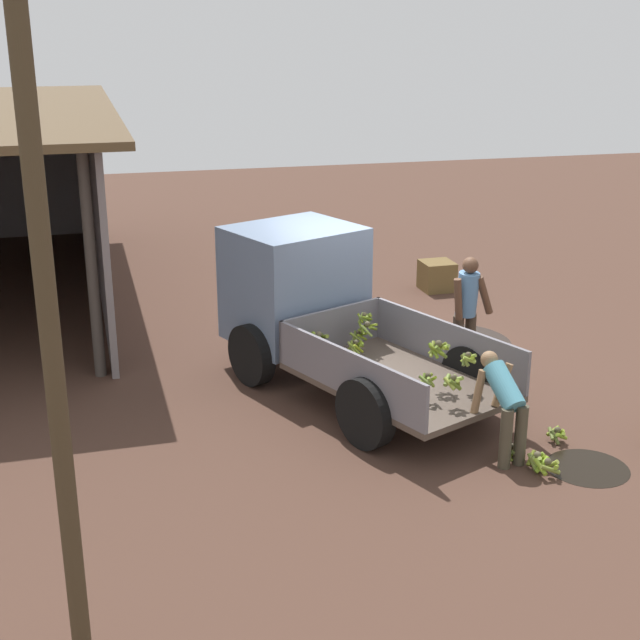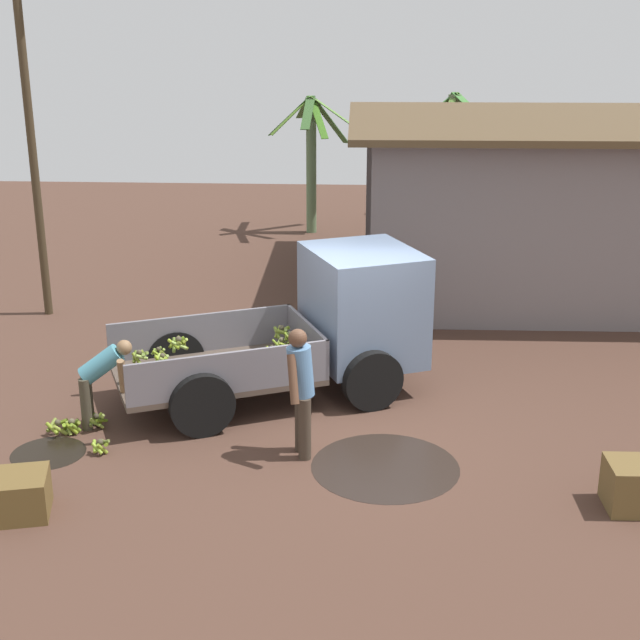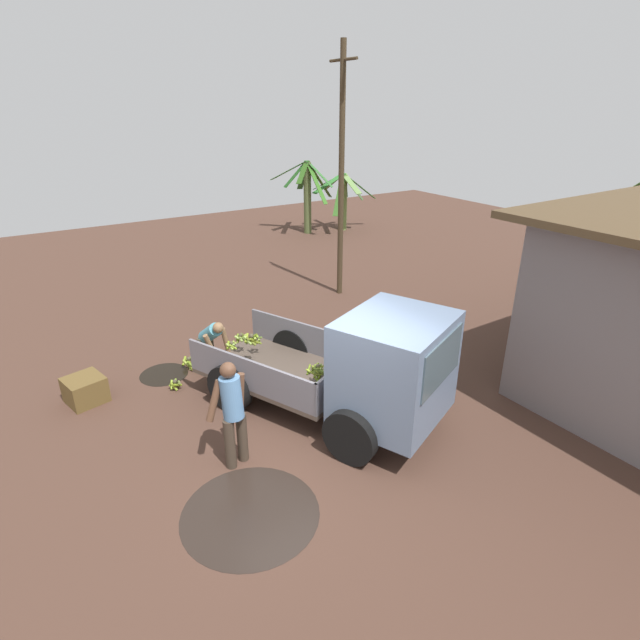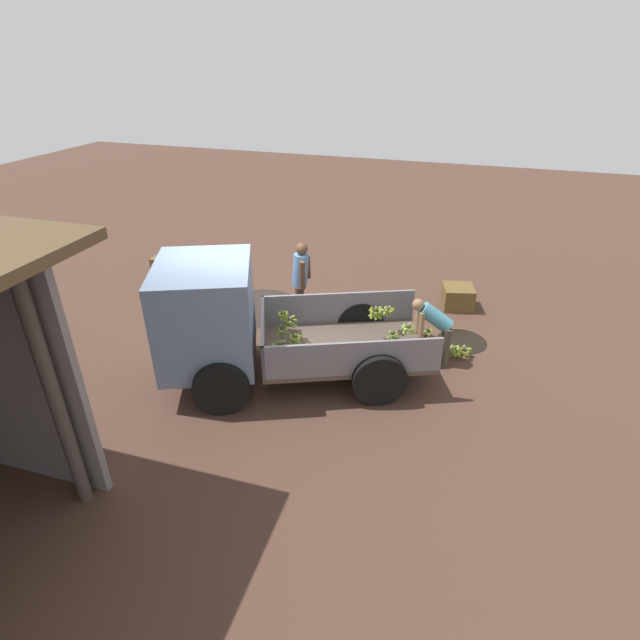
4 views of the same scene
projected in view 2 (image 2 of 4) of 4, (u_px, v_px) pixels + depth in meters
The scene contains 16 objects.
ground at pixel (352, 413), 12.31m from camera, with size 36.00×36.00×0.00m, color #4B3127.
mud_patch_0 at pixel (385, 467), 10.82m from camera, with size 1.81×1.81×0.01m, color black.
mud_patch_1 at pixel (48, 453), 11.16m from camera, with size 0.93×0.93×0.01m, color black.
cargo_truck at pixel (336, 319), 12.84m from camera, with size 4.62×3.27×2.05m.
warehouse_shed at pixel (633, 163), 17.63m from camera, with size 10.39×7.20×3.33m.
utility_pole at pixel (31, 136), 15.45m from camera, with size 1.09×0.15×6.27m.
banana_palm_2 at pixel (311, 158), 22.22m from camera, with size 2.33×2.40×3.40m.
banana_palm_4 at pixel (453, 152), 24.30m from camera, with size 2.47×2.02×3.33m.
person_foreground_visitor at pixel (300, 386), 10.84m from camera, with size 0.41×0.67×1.66m.
person_worker_loading at pixel (101, 376), 11.71m from camera, with size 0.73×0.58×1.20m.
banana_bunch_on_ground_0 at pixel (100, 445), 11.12m from camera, with size 0.23×0.23×0.20m.
banana_bunch_on_ground_1 at pixel (58, 426), 11.63m from camera, with size 0.30×0.29×0.21m.
banana_bunch_on_ground_2 at pixel (72, 426), 11.66m from camera, with size 0.24×0.24×0.22m.
banana_bunch_on_ground_3 at pixel (96, 420), 11.82m from camera, with size 0.29×0.27×0.21m.
wooden_crate_0 at pixel (20, 495), 9.72m from camera, with size 0.62×0.62×0.47m, color brown.
wooden_crate_1 at pixel (633, 486), 9.84m from camera, with size 0.58×0.58×0.54m, color brown.
Camera 2 is at (0.22, -11.26, 5.16)m, focal length 50.00 mm.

